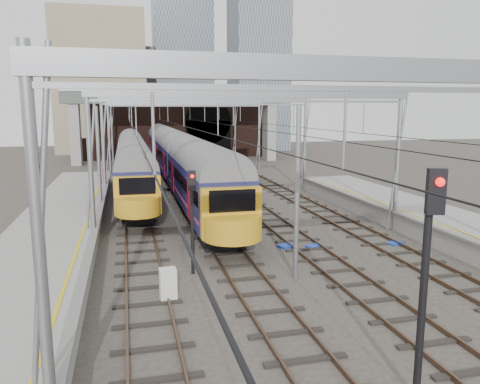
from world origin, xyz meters
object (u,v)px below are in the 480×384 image
object	(u,v)px
train_second	(133,161)
relay_cabinet	(168,284)
train_main	(167,148)
signal_near_left	(192,209)
signal_near_centre	(427,261)

from	to	relation	value
train_second	relay_cabinet	xyz separation A→B (m)	(0.74, -25.29, -1.81)
train_main	signal_near_left	bearing A→B (deg)	-93.33
train_second	signal_near_left	xyz separation A→B (m)	(2.00, -22.81, 0.40)
signal_near_centre	relay_cabinet	bearing A→B (deg)	139.99
train_second	signal_near_centre	distance (m)	33.18
train_main	train_second	xyz separation A→B (m)	(-4.00, -11.68, -0.13)
train_main	signal_near_left	distance (m)	34.54
signal_near_centre	train_second	bearing A→B (deg)	115.07
train_main	signal_near_centre	world-z (taller)	signal_near_centre
train_main	relay_cabinet	distance (m)	37.16
signal_near_left	relay_cabinet	bearing A→B (deg)	-106.36
relay_cabinet	train_main	bearing A→B (deg)	81.99
train_main	relay_cabinet	size ratio (longest dim) A/B	55.95
train_main	train_second	distance (m)	12.34
signal_near_left	signal_near_centre	world-z (taller)	signal_near_centre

